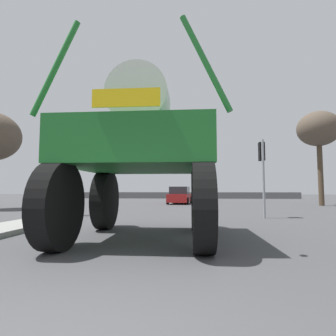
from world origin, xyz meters
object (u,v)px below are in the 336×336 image
(traffic_signal_near_left, at_px, (52,157))
(bare_tree_right, at_px, (319,130))
(oversize_sprayer, at_px, (143,155))
(sedan_ahead, at_px, (180,196))
(traffic_signal_near_right, at_px, (262,161))

(traffic_signal_near_left, relative_size, bare_tree_right, 0.52)
(oversize_sprayer, relative_size, sedan_ahead, 1.19)
(oversize_sprayer, relative_size, traffic_signal_near_right, 1.45)
(sedan_ahead, relative_size, traffic_signal_near_left, 1.09)
(sedan_ahead, bearing_deg, oversize_sprayer, -174.81)
(traffic_signal_near_right, xyz_separation_m, bare_tree_right, (6.90, 10.12, 3.49))
(sedan_ahead, distance_m, traffic_signal_near_left, 13.46)
(oversize_sprayer, height_order, traffic_signal_near_right, oversize_sprayer)
(sedan_ahead, xyz_separation_m, traffic_signal_near_right, (4.34, -12.06, 1.83))
(oversize_sprayer, bearing_deg, bare_tree_right, -36.46)
(bare_tree_right, bearing_deg, sedan_ahead, 170.21)
(traffic_signal_near_left, bearing_deg, traffic_signal_near_right, 0.04)
(traffic_signal_near_left, relative_size, traffic_signal_near_right, 1.12)
(oversize_sprayer, xyz_separation_m, sedan_ahead, (0.04, 17.74, -1.43))
(sedan_ahead, relative_size, bare_tree_right, 0.56)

